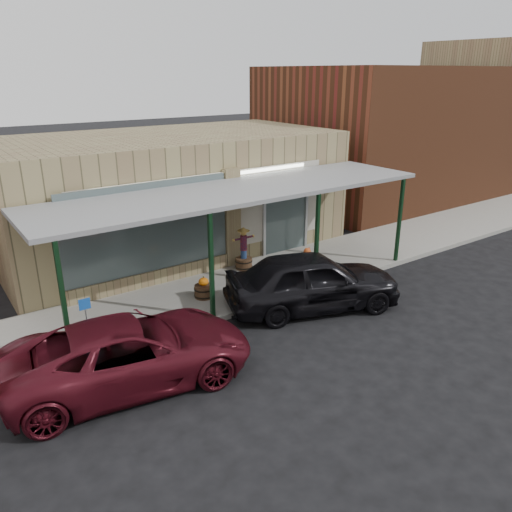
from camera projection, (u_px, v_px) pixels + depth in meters
ground at (318, 334)px, 12.65m from camera, size 120.00×120.00×0.00m
sidewalk at (239, 285)px, 15.39m from camera, size 40.00×3.20×0.15m
storefront at (170, 193)px, 18.18m from camera, size 12.00×6.25×4.20m
awning at (239, 192)px, 14.34m from camera, size 12.00×3.00×3.04m
block_buildings_near at (202, 140)px, 19.48m from camera, size 61.00×8.00×8.00m
barrel_scarecrow at (244, 255)px, 16.34m from camera, size 0.86×0.57×1.42m
barrel_pumpkin at (204, 290)px, 14.33m from camera, size 0.71×0.71×0.64m
handicap_sign at (86, 317)px, 11.45m from camera, size 0.27×0.04×1.28m
parked_sedan at (313, 281)px, 13.81m from camera, size 5.21×3.46×1.65m
car_maroon at (130, 352)px, 10.50m from camera, size 5.47×3.14×1.44m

